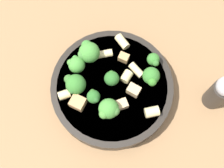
% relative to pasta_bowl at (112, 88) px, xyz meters
% --- Properties ---
extents(ground_plane, '(2.00, 2.00, 0.00)m').
position_rel_pasta_bowl_xyz_m(ground_plane, '(0.00, 0.00, -0.02)').
color(ground_plane, '#936D47').
extents(pasta_bowl, '(0.22, 0.22, 0.04)m').
position_rel_pasta_bowl_xyz_m(pasta_bowl, '(0.00, 0.00, 0.00)').
color(pasta_bowl, '#28231E').
rests_on(pasta_bowl, ground_plane).
extents(broccoli_floret_0, '(0.04, 0.04, 0.04)m').
position_rel_pasta_bowl_xyz_m(broccoli_floret_0, '(-0.06, -0.04, 0.04)').
color(broccoli_floret_0, '#9EC175').
rests_on(broccoli_floret_0, pasta_bowl).
extents(broccoli_floret_1, '(0.03, 0.03, 0.03)m').
position_rel_pasta_bowl_xyz_m(broccoli_floret_1, '(-0.01, 0.00, 0.03)').
color(broccoli_floret_1, '#93B766').
rests_on(broccoli_floret_1, pasta_bowl).
extents(broccoli_floret_2, '(0.04, 0.03, 0.04)m').
position_rel_pasta_bowl_xyz_m(broccoli_floret_2, '(-0.00, 0.07, 0.04)').
color(broccoli_floret_2, '#93B766').
rests_on(broccoli_floret_2, pasta_bowl).
extents(broccoli_floret_3, '(0.03, 0.04, 0.04)m').
position_rel_pasta_bowl_xyz_m(broccoli_floret_3, '(0.05, -0.01, 0.04)').
color(broccoli_floret_3, '#93B766').
rests_on(broccoli_floret_3, pasta_bowl).
extents(broccoli_floret_4, '(0.02, 0.02, 0.03)m').
position_rel_pasta_bowl_xyz_m(broccoli_floret_4, '(0.02, -0.03, 0.04)').
color(broccoli_floret_4, '#9EC175').
rests_on(broccoli_floret_4, pasta_bowl).
extents(broccoli_floret_5, '(0.03, 0.02, 0.03)m').
position_rel_pasta_bowl_xyz_m(broccoli_floret_5, '(-0.04, 0.08, 0.03)').
color(broccoli_floret_5, '#84AD60').
rests_on(broccoli_floret_5, pasta_bowl).
extents(broccoli_floret_6, '(0.03, 0.03, 0.04)m').
position_rel_pasta_bowl_xyz_m(broccoli_floret_6, '(-0.04, -0.06, 0.04)').
color(broccoli_floret_6, '#93B766').
rests_on(broccoli_floret_6, pasta_bowl).
extents(broccoli_floret_7, '(0.04, 0.04, 0.04)m').
position_rel_pasta_bowl_xyz_m(broccoli_floret_7, '(-0.00, -0.06, 0.04)').
color(broccoli_floret_7, '#93B766').
rests_on(broccoli_floret_7, pasta_bowl).
extents(rigatoni_0, '(0.02, 0.03, 0.01)m').
position_rel_pasta_bowl_xyz_m(rigatoni_0, '(-0.06, -0.01, 0.02)').
color(rigatoni_0, beige).
rests_on(rigatoni_0, pasta_bowl).
extents(rigatoni_1, '(0.02, 0.03, 0.02)m').
position_rel_pasta_bowl_xyz_m(rigatoni_1, '(0.05, 0.06, 0.02)').
color(rigatoni_1, beige).
rests_on(rigatoni_1, pasta_bowl).
extents(rigatoni_2, '(0.03, 0.03, 0.02)m').
position_rel_pasta_bowl_xyz_m(rigatoni_2, '(-0.08, 0.02, 0.02)').
color(rigatoni_2, beige).
rests_on(rigatoni_2, pasta_bowl).
extents(rigatoni_3, '(0.03, 0.03, 0.01)m').
position_rel_pasta_bowl_xyz_m(rigatoni_3, '(-0.02, 0.05, 0.02)').
color(rigatoni_3, beige).
rests_on(rigatoni_3, pasta_bowl).
extents(rigatoni_4, '(0.03, 0.03, 0.02)m').
position_rel_pasta_bowl_xyz_m(rigatoni_4, '(-0.01, 0.03, 0.02)').
color(rigatoni_4, beige).
rests_on(rigatoni_4, pasta_bowl).
extents(rigatoni_5, '(0.02, 0.02, 0.02)m').
position_rel_pasta_bowl_xyz_m(rigatoni_5, '(0.01, -0.08, 0.02)').
color(rigatoni_5, beige).
rests_on(rigatoni_5, pasta_bowl).
extents(chicken_chunk_0, '(0.03, 0.03, 0.02)m').
position_rel_pasta_bowl_xyz_m(chicken_chunk_0, '(0.03, -0.06, 0.03)').
color(chicken_chunk_0, tan).
rests_on(chicken_chunk_0, pasta_bowl).
extents(chicken_chunk_1, '(0.03, 0.03, 0.02)m').
position_rel_pasta_bowl_xyz_m(chicken_chunk_1, '(0.01, 0.04, 0.02)').
color(chicken_chunk_1, tan).
rests_on(chicken_chunk_1, pasta_bowl).
extents(chicken_chunk_2, '(0.02, 0.02, 0.01)m').
position_rel_pasta_bowl_xyz_m(chicken_chunk_2, '(0.04, 0.02, 0.02)').
color(chicken_chunk_2, tan).
rests_on(chicken_chunk_2, pasta_bowl).
extents(chicken_chunk_3, '(0.02, 0.02, 0.01)m').
position_rel_pasta_bowl_xyz_m(chicken_chunk_3, '(-0.05, 0.02, 0.02)').
color(chicken_chunk_3, tan).
rests_on(chicken_chunk_3, pasta_bowl).
extents(pepper_shaker, '(0.04, 0.04, 0.10)m').
position_rel_pasta_bowl_xyz_m(pepper_shaker, '(0.03, 0.19, 0.03)').
color(pepper_shaker, '#332D28').
rests_on(pepper_shaker, ground_plane).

